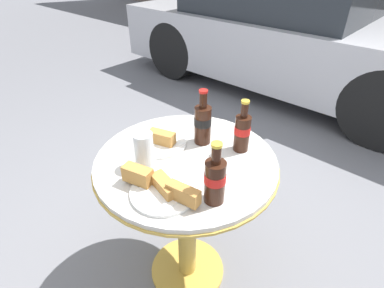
{
  "coord_description": "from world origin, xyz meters",
  "views": [
    {
      "loc": [
        0.66,
        -0.7,
        1.46
      ],
      "look_at": [
        0.0,
        0.04,
        0.8
      ],
      "focal_mm": 28.0,
      "sensor_mm": 36.0,
      "label": 1
    }
  ],
  "objects_px": {
    "cola_bottle_left": "(242,131)",
    "cola_bottle_center": "(203,123)",
    "lunch_plate_far": "(162,142)",
    "parked_car": "(292,34)",
    "drinking_glass": "(144,152)",
    "cola_bottle_right": "(215,179)",
    "lunch_plate_near": "(162,187)",
    "bistro_table": "(186,192)"
  },
  "relations": [
    {
      "from": "cola_bottle_center",
      "to": "bistro_table",
      "type": "bearing_deg",
      "value": -78.0
    },
    {
      "from": "cola_bottle_left",
      "to": "cola_bottle_center",
      "type": "distance_m",
      "value": 0.17
    },
    {
      "from": "bistro_table",
      "to": "lunch_plate_far",
      "type": "height_order",
      "value": "lunch_plate_far"
    },
    {
      "from": "bistro_table",
      "to": "cola_bottle_left",
      "type": "height_order",
      "value": "cola_bottle_left"
    },
    {
      "from": "cola_bottle_right",
      "to": "parked_car",
      "type": "xyz_separation_m",
      "value": [
        -1.09,
        2.85,
        -0.24
      ]
    },
    {
      "from": "bistro_table",
      "to": "cola_bottle_left",
      "type": "bearing_deg",
      "value": 57.39
    },
    {
      "from": "lunch_plate_far",
      "to": "drinking_glass",
      "type": "bearing_deg",
      "value": -69.05
    },
    {
      "from": "bistro_table",
      "to": "cola_bottle_right",
      "type": "xyz_separation_m",
      "value": [
        0.23,
        -0.11,
        0.27
      ]
    },
    {
      "from": "cola_bottle_right",
      "to": "lunch_plate_near",
      "type": "xyz_separation_m",
      "value": [
        -0.15,
        -0.09,
        -0.07
      ]
    },
    {
      "from": "bistro_table",
      "to": "cola_bottle_center",
      "type": "relative_size",
      "value": 3.12
    },
    {
      "from": "lunch_plate_far",
      "to": "parked_car",
      "type": "distance_m",
      "value": 2.84
    },
    {
      "from": "lunch_plate_near",
      "to": "parked_car",
      "type": "xyz_separation_m",
      "value": [
        -0.94,
        2.94,
        -0.18
      ]
    },
    {
      "from": "cola_bottle_left",
      "to": "cola_bottle_right",
      "type": "distance_m",
      "value": 0.32
    },
    {
      "from": "cola_bottle_left",
      "to": "drinking_glass",
      "type": "relative_size",
      "value": 1.56
    },
    {
      "from": "bistro_table",
      "to": "cola_bottle_left",
      "type": "distance_m",
      "value": 0.36
    },
    {
      "from": "lunch_plate_far",
      "to": "bistro_table",
      "type": "bearing_deg",
      "value": -0.38
    },
    {
      "from": "cola_bottle_center",
      "to": "lunch_plate_near",
      "type": "bearing_deg",
      "value": -73.14
    },
    {
      "from": "cola_bottle_right",
      "to": "lunch_plate_near",
      "type": "height_order",
      "value": "cola_bottle_right"
    },
    {
      "from": "cola_bottle_center",
      "to": "drinking_glass",
      "type": "relative_size",
      "value": 1.68
    },
    {
      "from": "lunch_plate_near",
      "to": "cola_bottle_left",
      "type": "bearing_deg",
      "value": 82.36
    },
    {
      "from": "lunch_plate_near",
      "to": "drinking_glass",
      "type": "bearing_deg",
      "value": 158.37
    },
    {
      "from": "cola_bottle_center",
      "to": "lunch_plate_near",
      "type": "relative_size",
      "value": 0.8
    },
    {
      "from": "cola_bottle_center",
      "to": "parked_car",
      "type": "xyz_separation_m",
      "value": [
        -0.84,
        2.61,
        -0.25
      ]
    },
    {
      "from": "bistro_table",
      "to": "parked_car",
      "type": "height_order",
      "value": "parked_car"
    },
    {
      "from": "lunch_plate_far",
      "to": "cola_bottle_right",
      "type": "bearing_deg",
      "value": -16.75
    },
    {
      "from": "cola_bottle_left",
      "to": "lunch_plate_far",
      "type": "distance_m",
      "value": 0.34
    },
    {
      "from": "drinking_glass",
      "to": "cola_bottle_center",
      "type": "bearing_deg",
      "value": 78.37
    },
    {
      "from": "bistro_table",
      "to": "lunch_plate_far",
      "type": "bearing_deg",
      "value": 179.62
    },
    {
      "from": "cola_bottle_left",
      "to": "cola_bottle_right",
      "type": "xyz_separation_m",
      "value": [
        0.1,
        -0.31,
        0.0
      ]
    },
    {
      "from": "lunch_plate_far",
      "to": "parked_car",
      "type": "relative_size",
      "value": 0.05
    },
    {
      "from": "bistro_table",
      "to": "cola_bottle_center",
      "type": "xyz_separation_m",
      "value": [
        -0.03,
        0.14,
        0.28
      ]
    },
    {
      "from": "drinking_glass",
      "to": "parked_car",
      "type": "height_order",
      "value": "parked_car"
    },
    {
      "from": "drinking_glass",
      "to": "parked_car",
      "type": "distance_m",
      "value": 2.99
    },
    {
      "from": "cola_bottle_right",
      "to": "drinking_glass",
      "type": "bearing_deg",
      "value": -174.77
    },
    {
      "from": "cola_bottle_center",
      "to": "drinking_glass",
      "type": "distance_m",
      "value": 0.28
    },
    {
      "from": "drinking_glass",
      "to": "lunch_plate_near",
      "type": "relative_size",
      "value": 0.48
    },
    {
      "from": "cola_bottle_left",
      "to": "bistro_table",
      "type": "bearing_deg",
      "value": -122.61
    },
    {
      "from": "cola_bottle_right",
      "to": "cola_bottle_left",
      "type": "bearing_deg",
      "value": 108.28
    },
    {
      "from": "lunch_plate_near",
      "to": "parked_car",
      "type": "bearing_deg",
      "value": 107.72
    },
    {
      "from": "bistro_table",
      "to": "parked_car",
      "type": "bearing_deg",
      "value": 107.55
    },
    {
      "from": "bistro_table",
      "to": "drinking_glass",
      "type": "xyz_separation_m",
      "value": [
        -0.08,
        -0.14,
        0.25
      ]
    },
    {
      "from": "lunch_plate_far",
      "to": "parked_car",
      "type": "height_order",
      "value": "parked_car"
    }
  ]
}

